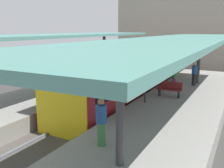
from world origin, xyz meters
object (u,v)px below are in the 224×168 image
at_px(passenger_near_bench, 175,78).
at_px(passenger_far_end, 194,74).
at_px(commuter_train, 130,76).
at_px(platform_sign, 146,72).
at_px(platform_bench, 170,89).
at_px(passenger_mid_platform, 101,121).

relative_size(passenger_near_bench, passenger_far_end, 0.98).
height_order(commuter_train, platform_sign, commuter_train).
bearing_deg(passenger_near_bench, platform_bench, -85.17).
bearing_deg(platform_bench, commuter_train, 156.15).
height_order(commuter_train, passenger_far_end, commuter_train).
relative_size(platform_sign, passenger_mid_platform, 1.37).
bearing_deg(commuter_train, passenger_near_bench, 5.43).
distance_m(passenger_near_bench, passenger_far_end, 2.22).
height_order(platform_bench, platform_sign, platform_sign).
bearing_deg(platform_bench, passenger_near_bench, 94.83).
xyz_separation_m(passenger_mid_platform, passenger_far_end, (0.99, 10.92, -0.01)).
bearing_deg(passenger_near_bench, commuter_train, -174.57).
distance_m(commuter_train, passenger_mid_platform, 9.00).
height_order(passenger_near_bench, passenger_far_end, passenger_far_end).
height_order(platform_bench, passenger_near_bench, passenger_near_bench).
bearing_deg(platform_bench, passenger_mid_platform, -92.37).
relative_size(passenger_mid_platform, passenger_far_end, 1.01).
bearing_deg(passenger_far_end, platform_sign, -105.18).
bearing_deg(passenger_near_bench, platform_sign, -100.96).
relative_size(passenger_near_bench, passenger_mid_platform, 0.97).
bearing_deg(platform_sign, passenger_far_end, 74.82).
bearing_deg(platform_sign, passenger_near_bench, 79.04).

